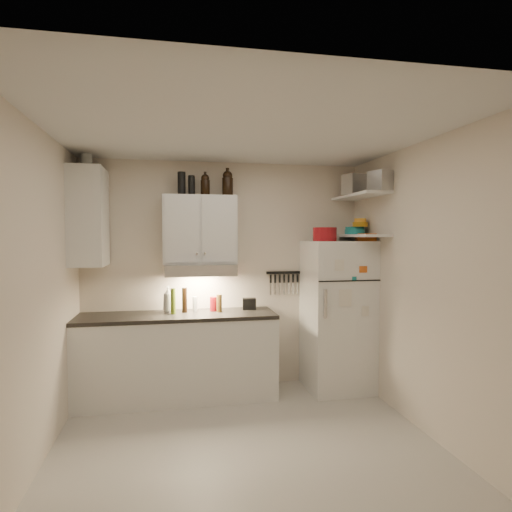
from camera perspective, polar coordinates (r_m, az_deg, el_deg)
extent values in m
cube|color=beige|center=(3.90, -1.15, -24.26)|extent=(3.20, 3.00, 0.02)
cube|color=silver|center=(3.58, -1.19, 16.46)|extent=(3.20, 3.00, 0.02)
cube|color=beige|center=(4.99, -4.18, -2.56)|extent=(3.20, 0.02, 2.60)
cube|color=beige|center=(3.60, -27.41, -4.94)|extent=(0.02, 3.00, 2.60)
cube|color=beige|center=(4.10, 21.63, -3.91)|extent=(0.02, 3.00, 2.60)
cube|color=white|center=(4.81, -10.37, -13.24)|extent=(2.10, 0.60, 0.88)
cube|color=black|center=(4.70, -10.42, -7.85)|extent=(2.10, 0.62, 0.04)
cube|color=white|center=(4.77, -7.53, 3.49)|extent=(0.80, 0.33, 0.75)
cube|color=white|center=(4.70, -21.42, 4.86)|extent=(0.33, 0.55, 1.00)
cube|color=silver|center=(4.72, -7.45, -1.79)|extent=(0.76, 0.46, 0.12)
cube|color=white|center=(5.03, 10.77, -7.75)|extent=(0.70, 0.68, 1.70)
cube|color=white|center=(4.92, 13.69, 7.79)|extent=(0.30, 0.95, 0.03)
cube|color=white|center=(4.90, 13.63, 2.65)|extent=(0.30, 0.95, 0.03)
cube|color=black|center=(5.10, 3.70, -2.22)|extent=(0.42, 0.02, 0.03)
cylinder|color=maroon|center=(4.74, 9.15, 2.88)|extent=(0.28, 0.28, 0.15)
cube|color=orange|center=(4.94, 14.41, 2.43)|extent=(0.26, 0.30, 0.08)
cylinder|color=silver|center=(4.94, 10.67, 2.56)|extent=(0.08, 0.08, 0.10)
cylinder|color=silver|center=(5.15, 12.98, 8.81)|extent=(0.35, 0.35, 0.19)
cube|color=#AAAAAD|center=(4.90, 13.02, 9.28)|extent=(0.26, 0.25, 0.22)
cube|color=#AAAAAD|center=(4.60, 16.36, 9.57)|extent=(0.26, 0.26, 0.20)
cylinder|color=teal|center=(5.07, 13.02, 3.32)|extent=(0.21, 0.21, 0.09)
cylinder|color=#BC7D11|center=(4.99, 13.72, 4.10)|extent=(0.17, 0.17, 0.05)
cylinder|color=#F5A82B|center=(4.99, 13.73, 4.65)|extent=(0.13, 0.13, 0.04)
cylinder|color=teal|center=(4.95, 13.04, 3.16)|extent=(0.27, 0.27, 0.06)
cylinder|color=black|center=(4.78, -8.59, 9.28)|extent=(0.10, 0.10, 0.22)
cylinder|color=black|center=(4.76, -9.89, 9.50)|extent=(0.11, 0.11, 0.25)
cylinder|color=silver|center=(4.83, -21.68, 11.68)|extent=(0.14, 0.14, 0.16)
imported|color=white|center=(4.79, -11.64, -5.48)|extent=(0.16, 0.16, 0.32)
cylinder|color=brown|center=(4.74, -4.92, -6.30)|extent=(0.06, 0.06, 0.19)
cylinder|color=#57701C|center=(4.68, -10.98, -5.93)|extent=(0.07, 0.07, 0.28)
cylinder|color=black|center=(4.76, -9.51, -5.81)|extent=(0.07, 0.07, 0.27)
cylinder|color=silver|center=(4.80, -8.14, -6.37)|extent=(0.06, 0.06, 0.17)
cylinder|color=maroon|center=(4.81, -5.71, -6.38)|extent=(0.10, 0.10, 0.16)
cube|color=black|center=(4.90, -0.91, -6.40)|extent=(0.16, 0.12, 0.13)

